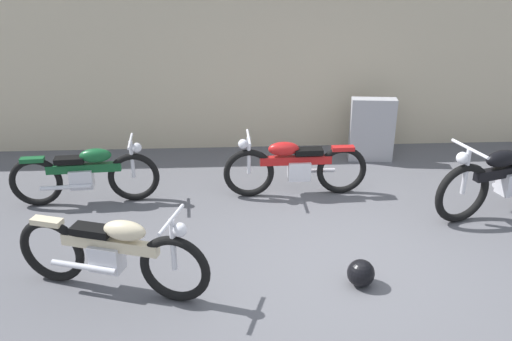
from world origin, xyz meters
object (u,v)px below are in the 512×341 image
Objects in this scene: motorcycle_red at (294,166)px; motorcycle_cream at (112,253)px; helmet at (361,273)px; stone_marker at (372,130)px; motorcycle_green at (86,174)px; motorcycle_black at (509,178)px.

motorcycle_cream is at bearing 43.85° from motorcycle_red.
helmet is 0.15× the size of motorcycle_red.
motorcycle_cream is at bearing -136.34° from stone_marker.
helmet is at bearing 100.42° from motorcycle_red.
helmet is 2.18m from motorcycle_red.
motorcycle_red is 2.91m from motorcycle_cream.
motorcycle_green is (-4.08, -1.26, -0.08)m from stone_marker.
motorcycle_black is 4.90m from motorcycle_cream.
motorcycle_black is at bearing 34.22° from motorcycle_cream.
motorcycle_black is (1.30, -1.79, -0.02)m from stone_marker.
stone_marker is 4.27m from motorcycle_green.
stone_marker and motorcycle_black have the same top height.
motorcycle_green is at bearing 0.62° from motorcycle_red.
motorcycle_cream is 2.09m from motorcycle_green.
stone_marker reaches higher than helmet.
motorcycle_green is at bearing -162.91° from stone_marker.
motorcycle_black is at bearing 33.92° from helmet.
motorcycle_green is (-5.39, 0.54, -0.06)m from motorcycle_black.
motorcycle_black is 1.10× the size of motorcycle_red.
helmet is 3.79m from motorcycle_green.
stone_marker is 0.52× the size of motorcycle_green.
stone_marker is 1.76m from motorcycle_red.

